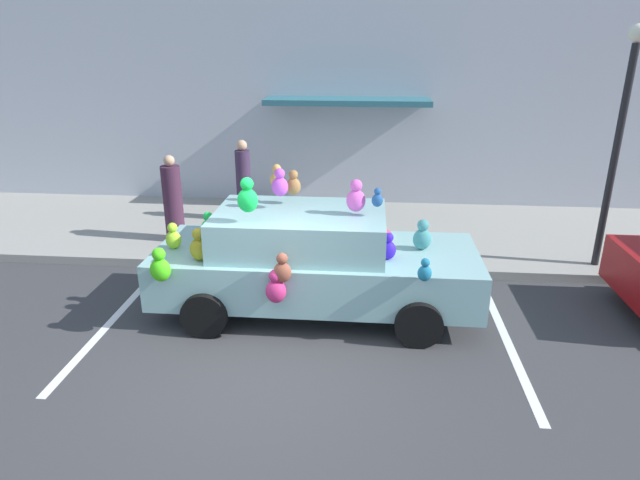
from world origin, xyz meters
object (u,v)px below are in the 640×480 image
at_px(plush_covered_car, 311,260).
at_px(teddy_bear_on_sidewalk, 279,233).
at_px(street_lamp_post, 621,126).
at_px(pedestrian_near_shopfront, 244,183).
at_px(pedestrian_walking_past, 173,202).

xyz_separation_m(plush_covered_car, teddy_bear_on_sidewalk, (-0.80, 1.99, -0.31)).
bearing_deg(street_lamp_post, teddy_bear_on_sidewalk, 178.54).
height_order(street_lamp_post, pedestrian_near_shopfront, street_lamp_post).
height_order(teddy_bear_on_sidewalk, pedestrian_walking_past, pedestrian_walking_past).
bearing_deg(plush_covered_car, pedestrian_walking_past, 140.29).
height_order(pedestrian_near_shopfront, pedestrian_walking_past, pedestrian_near_shopfront).
relative_size(pedestrian_near_shopfront, pedestrian_walking_past, 1.04).
distance_m(pedestrian_near_shopfront, pedestrian_walking_past, 1.72).
relative_size(street_lamp_post, pedestrian_near_shopfront, 2.28).
distance_m(teddy_bear_on_sidewalk, street_lamp_post, 5.94).
height_order(teddy_bear_on_sidewalk, street_lamp_post, street_lamp_post).
xyz_separation_m(teddy_bear_on_sidewalk, street_lamp_post, (5.58, -0.14, 2.05)).
height_order(plush_covered_car, pedestrian_near_shopfront, plush_covered_car).
bearing_deg(pedestrian_walking_past, street_lamp_post, -4.27).
height_order(plush_covered_car, teddy_bear_on_sidewalk, plush_covered_car).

